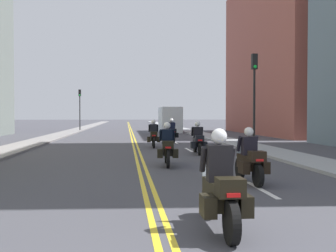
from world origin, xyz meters
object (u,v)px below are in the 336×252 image
(motorcycle_0, at_px, (220,191))
(traffic_cone_1, at_px, (242,147))
(motorcycle_4, at_px, (154,136))
(motorcycle_5, at_px, (172,133))
(motorcycle_3, at_px, (198,141))
(traffic_light_far, at_px, (80,103))
(motorcycle_1, at_px, (250,160))
(motorcycle_2, at_px, (167,148))
(traffic_light_near, at_px, (254,85))
(parked_truck, at_px, (169,121))

(motorcycle_0, relative_size, traffic_cone_1, 3.10)
(motorcycle_4, relative_size, traffic_cone_1, 2.86)
(motorcycle_4, distance_m, motorcycle_5, 4.86)
(motorcycle_3, xyz_separation_m, traffic_light_far, (-9.01, 30.23, 2.77))
(motorcycle_1, height_order, motorcycle_2, motorcycle_2)
(traffic_cone_1, bearing_deg, motorcycle_3, 160.22)
(motorcycle_2, distance_m, traffic_light_far, 35.52)
(traffic_light_far, bearing_deg, motorcycle_4, -74.62)
(traffic_light_near, distance_m, traffic_light_far, 31.53)
(motorcycle_1, height_order, motorcycle_5, motorcycle_5)
(motorcycle_4, xyz_separation_m, motorcycle_5, (1.60, 4.59, -0.01))
(motorcycle_1, bearing_deg, traffic_light_far, 100.53)
(motorcycle_3, relative_size, motorcycle_4, 1.06)
(motorcycle_3, bearing_deg, traffic_light_near, 22.00)
(motorcycle_3, distance_m, traffic_cone_1, 2.16)
(motorcycle_0, relative_size, motorcycle_5, 1.01)
(motorcycle_4, xyz_separation_m, parked_truck, (3.26, 21.69, 0.60))
(traffic_light_far, bearing_deg, traffic_light_near, -67.23)
(motorcycle_5, xyz_separation_m, traffic_cone_1, (2.29, -9.60, -0.30))
(parked_truck, bearing_deg, motorcycle_4, -98.56)
(motorcycle_0, bearing_deg, parked_truck, 84.91)
(parked_truck, bearing_deg, motorcycle_3, -93.07)
(motorcycle_5, bearing_deg, traffic_cone_1, -79.96)
(motorcycle_1, bearing_deg, motorcycle_0, -115.35)
(motorcycle_4, xyz_separation_m, traffic_light_near, (5.06, -3.12, 2.81))
(motorcycle_1, relative_size, motorcycle_3, 0.94)
(motorcycle_0, bearing_deg, motorcycle_3, 81.29)
(motorcycle_0, xyz_separation_m, parked_truck, (3.35, 39.01, 0.61))
(motorcycle_3, relative_size, parked_truck, 0.34)
(motorcycle_1, height_order, parked_truck, parked_truck)
(motorcycle_0, relative_size, parked_truck, 0.35)
(motorcycle_1, distance_m, parked_truck, 34.57)
(motorcycle_2, relative_size, parked_truck, 0.35)
(traffic_light_near, xyz_separation_m, traffic_light_far, (-12.20, 29.07, -0.06))
(traffic_light_near, bearing_deg, motorcycle_2, -132.42)
(motorcycle_3, distance_m, traffic_light_near, 4.42)
(motorcycle_1, relative_size, motorcycle_2, 0.92)
(traffic_light_near, height_order, traffic_light_far, traffic_light_near)
(parked_truck, bearing_deg, motorcycle_2, -96.27)
(motorcycle_4, distance_m, traffic_light_far, 27.05)
(motorcycle_1, bearing_deg, motorcycle_4, 95.56)
(motorcycle_1, distance_m, motorcycle_4, 12.97)
(motorcycle_3, relative_size, traffic_light_far, 0.44)
(motorcycle_0, relative_size, motorcycle_3, 1.03)
(motorcycle_2, distance_m, traffic_cone_1, 5.47)
(motorcycle_1, relative_size, parked_truck, 0.32)
(motorcycle_1, distance_m, traffic_light_far, 39.91)
(traffic_cone_1, height_order, traffic_light_far, traffic_light_far)
(motorcycle_2, relative_size, motorcycle_4, 1.08)
(motorcycle_5, xyz_separation_m, traffic_light_near, (3.46, -7.71, 2.82))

